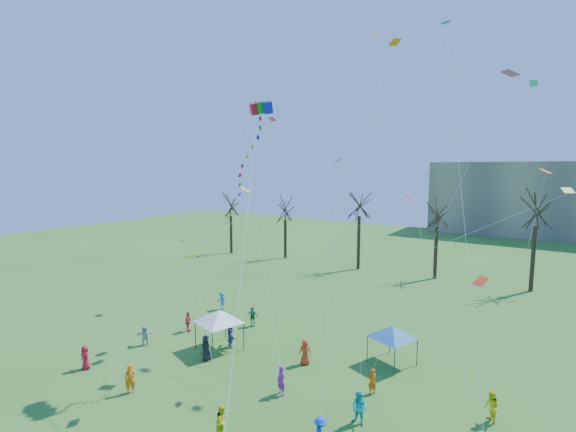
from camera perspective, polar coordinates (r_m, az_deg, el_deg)
The scene contains 7 objects.
ground at distance 24.26m, azimuth -10.68°, elevation -27.82°, with size 160.00×160.00×0.00m, color #2E6C22.
bare_tree_row at distance 51.76m, azimuth 21.24°, elevation -0.58°, with size 69.65×8.95×11.59m.
big_box_kite at distance 26.95m, azimuth -5.83°, elevation 6.04°, with size 4.69×6.92×20.50m.
canopy_tent_white at distance 31.68m, azimuth -9.79°, elevation -13.88°, with size 3.91×3.91×3.07m.
canopy_tent_blue at distance 30.08m, azimuth 14.65°, elevation -15.64°, with size 3.48×3.48×2.79m.
festival_crowd at distance 28.33m, azimuth -3.49°, elevation -20.23°, with size 26.08×14.75×1.84m.
small_kites_aloft at distance 27.53m, azimuth 9.13°, elevation 7.14°, with size 29.55×18.80×34.38m.
Camera 1 is at (14.07, -14.20, 13.75)m, focal length 25.00 mm.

